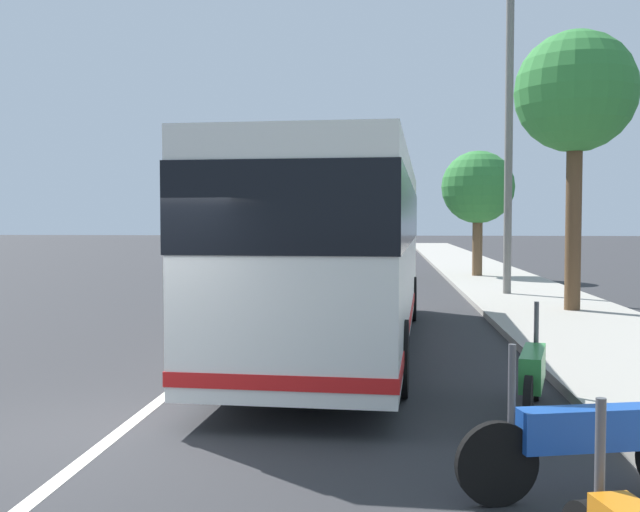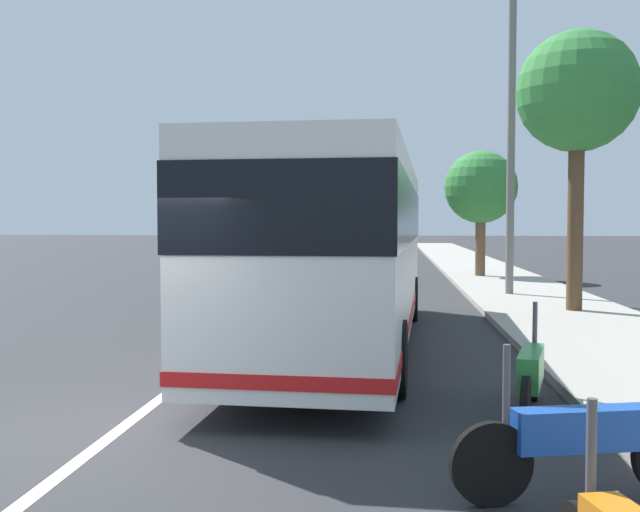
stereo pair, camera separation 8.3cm
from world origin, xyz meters
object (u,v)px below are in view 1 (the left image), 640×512
at_px(coach_bus, 342,242).
at_px(car_side_street, 332,240).
at_px(car_behind_bus, 263,260).
at_px(car_oncoming, 371,241).
at_px(motorcycle_far_end, 533,374).
at_px(car_far_distant, 285,250).
at_px(utility_pole, 509,150).
at_px(motorcycle_nearest_curb, 587,441).
at_px(roadside_tree_mid_block, 576,95).
at_px(roadside_tree_far_block, 478,188).

xyz_separation_m(coach_bus, car_side_street, (47.28, 3.72, -1.16)).
xyz_separation_m(car_behind_bus, car_oncoming, (27.22, -3.81, 0.03)).
relative_size(motorcycle_far_end, car_far_distant, 0.52).
bearing_deg(car_behind_bus, utility_pole, 45.08).
height_order(motorcycle_nearest_curb, roadside_tree_mid_block, roadside_tree_mid_block).
bearing_deg(motorcycle_nearest_curb, utility_pole, -110.87).
height_order(car_far_distant, car_side_street, car_side_street).
distance_m(car_side_street, roadside_tree_mid_block, 43.61).
bearing_deg(motorcycle_nearest_curb, car_far_distant, -91.85).
distance_m(car_oncoming, roadside_tree_far_block, 27.99).
xyz_separation_m(car_oncoming, roadside_tree_mid_block, (-38.50, -5.63, 4.53)).
height_order(motorcycle_far_end, roadside_tree_far_block, roadside_tree_far_block).
height_order(coach_bus, car_side_street, coach_bus).
distance_m(motorcycle_far_end, roadside_tree_mid_block, 10.78).
distance_m(motorcycle_far_end, car_behind_bus, 21.63).
bearing_deg(car_far_distant, roadside_tree_far_block, 40.55).
distance_m(car_far_distant, utility_pole, 19.49).
xyz_separation_m(motorcycle_nearest_curb, roadside_tree_mid_block, (11.90, -2.81, 4.76)).
relative_size(coach_bus, car_far_distant, 2.83).
xyz_separation_m(car_side_street, utility_pole, (-38.53, -8.03, 3.61)).
bearing_deg(motorcycle_nearest_curb, car_side_street, -97.57).
bearing_deg(motorcycle_far_end, car_behind_bus, 32.29).
xyz_separation_m(motorcycle_far_end, car_far_distant, (30.11, 7.14, 0.23)).
relative_size(motorcycle_far_end, utility_pole, 0.25).
relative_size(motorcycle_nearest_curb, roadside_tree_far_block, 0.43).
distance_m(car_side_street, roadside_tree_far_block, 32.52).
distance_m(coach_bus, motorcycle_far_end, 5.28).
bearing_deg(car_behind_bus, car_far_distant, 178.43).
relative_size(coach_bus, roadside_tree_mid_block, 1.72).
bearing_deg(car_oncoming, car_behind_bus, 171.88).
xyz_separation_m(coach_bus, car_far_distant, (25.67, 4.65, -1.19)).
relative_size(car_behind_bus, utility_pole, 0.48).
xyz_separation_m(motorcycle_far_end, roadside_tree_far_block, (20.34, -1.82, 3.08)).
distance_m(coach_bus, car_behind_bus, 16.71).
height_order(motorcycle_far_end, utility_pole, utility_pole).
xyz_separation_m(motorcycle_far_end, roadside_tree_mid_block, (9.28, -2.73, 4.77)).
relative_size(coach_bus, car_side_street, 2.74).
height_order(car_behind_bus, car_far_distant, car_far_distant).
distance_m(motorcycle_nearest_curb, car_far_distant, 33.49).
distance_m(coach_bus, utility_pole, 10.05).
bearing_deg(car_side_street, car_oncoming, 40.18).
relative_size(coach_bus, motorcycle_far_end, 5.43).
bearing_deg(motorcycle_far_end, roadside_tree_mid_block, -2.18).
distance_m(car_behind_bus, utility_pole, 11.85).
relative_size(coach_bus, car_oncoming, 2.64).
bearing_deg(coach_bus, car_behind_bus, 17.74).
xyz_separation_m(motorcycle_nearest_curb, car_behind_bus, (23.19, 6.63, 0.21)).
xyz_separation_m(coach_bus, car_behind_bus, (16.12, 4.22, -1.20)).
bearing_deg(roadside_tree_far_block, utility_pole, -180.00).
height_order(motorcycle_nearest_curb, car_behind_bus, car_behind_bus).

